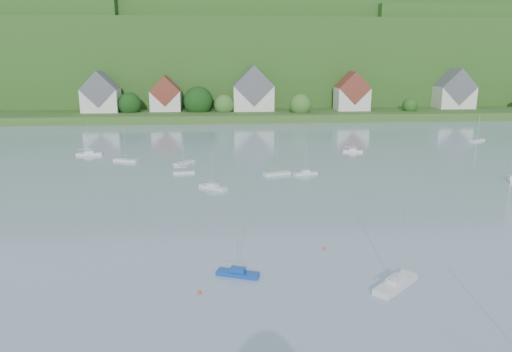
# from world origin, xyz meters

# --- Properties ---
(far_shore_strip) EXTENTS (600.00, 60.00, 3.00)m
(far_shore_strip) POSITION_xyz_m (0.00, 200.00, 1.50)
(far_shore_strip) COLOR #325720
(far_shore_strip) RESTS_ON ground
(forested_ridge) EXTENTS (620.00, 181.22, 69.89)m
(forested_ridge) POSITION_xyz_m (0.39, 268.57, 22.89)
(forested_ridge) COLOR #1F4516
(forested_ridge) RESTS_ON ground
(village_building_0) EXTENTS (14.00, 10.40, 16.00)m
(village_building_0) POSITION_xyz_m (-55.00, 187.00, 9.51)
(village_building_0) COLOR silver
(village_building_0) RESTS_ON far_shore_strip
(village_building_1) EXTENTS (12.00, 9.36, 14.00)m
(village_building_1) POSITION_xyz_m (-30.00, 189.00, 8.75)
(village_building_1) COLOR silver
(village_building_1) RESTS_ON far_shore_strip
(village_building_2) EXTENTS (16.00, 11.44, 18.00)m
(village_building_2) POSITION_xyz_m (5.00, 188.00, 10.27)
(village_building_2) COLOR silver
(village_building_2) RESTS_ON far_shore_strip
(village_building_3) EXTENTS (13.00, 10.40, 15.50)m
(village_building_3) POSITION_xyz_m (45.00, 186.00, 9.43)
(village_building_3) COLOR silver
(village_building_3) RESTS_ON far_shore_strip
(village_building_4) EXTENTS (15.00, 10.40, 16.50)m
(village_building_4) POSITION_xyz_m (90.00, 190.00, 9.59)
(village_building_4) COLOR silver
(village_building_4) RESTS_ON far_shore_strip
(near_sailboat_1) EXTENTS (5.14, 3.04, 6.71)m
(near_sailboat_1) POSITION_xyz_m (-7.15, 43.82, 0.40)
(near_sailboat_1) COLOR #123A99
(near_sailboat_1) RESTS_ON ground
(near_sailboat_3) EXTENTS (6.37, 6.03, 9.25)m
(near_sailboat_3) POSITION_xyz_m (10.07, 39.65, 0.47)
(near_sailboat_3) COLOR silver
(near_sailboat_3) RESTS_ON ground
(mooring_buoy_0) EXTENTS (0.46, 0.46, 0.46)m
(mooring_buoy_0) POSITION_xyz_m (-11.46, 39.82, 0.00)
(mooring_buoy_0) COLOR #E2431C
(mooring_buoy_0) RESTS_ON ground
(mooring_buoy_3) EXTENTS (0.40, 0.40, 0.40)m
(mooring_buoy_3) POSITION_xyz_m (4.52, 50.81, 0.00)
(mooring_buoy_3) COLOR #E2431C
(mooring_buoy_3) RESTS_ON ground
(far_sailboat_cluster) EXTENTS (201.80, 70.60, 8.71)m
(far_sailboat_cluster) POSITION_xyz_m (10.46, 112.84, 0.38)
(far_sailboat_cluster) COLOR silver
(far_sailboat_cluster) RESTS_ON ground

